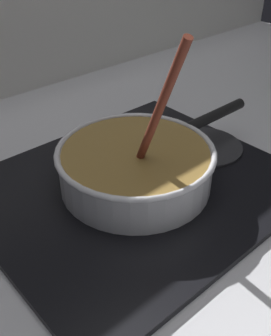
{
  "coord_description": "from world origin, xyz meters",
  "views": [
    {
      "loc": [
        -0.41,
        -0.21,
        0.46
      ],
      "look_at": [
        -0.01,
        0.24,
        0.05
      ],
      "focal_mm": 42.83,
      "sensor_mm": 36.0,
      "label": 1
    }
  ],
  "objects": [
    {
      "name": "ground",
      "position": [
        0.0,
        0.0,
        -0.02
      ],
      "size": [
        2.4,
        1.6,
        0.04
      ],
      "primitive_type": "cube",
      "color": "#B7B7BC"
    },
    {
      "name": "burner_ring",
      "position": [
        -0.01,
        0.24,
        0.02
      ],
      "size": [
        0.2,
        0.2,
        0.01
      ],
      "primitive_type": "torus",
      "color": "#592D0C",
      "rests_on": "hob_plate"
    },
    {
      "name": "hob_plate",
      "position": [
        -0.01,
        0.24,
        0.01
      ],
      "size": [
        0.56,
        0.48,
        0.01
      ],
      "primitive_type": "cube",
      "color": "black",
      "rests_on": "ground"
    },
    {
      "name": "cooking_pan",
      "position": [
        -0.01,
        0.24,
        0.05
      ],
      "size": [
        0.45,
        0.29,
        0.3
      ],
      "color": "silver",
      "rests_on": "hob_plate"
    },
    {
      "name": "spare_burner",
      "position": [
        0.19,
        0.24,
        0.01
      ],
      "size": [
        0.16,
        0.16,
        0.01
      ],
      "primitive_type": "cylinder",
      "color": "#262628",
      "rests_on": "hob_plate"
    }
  ]
}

